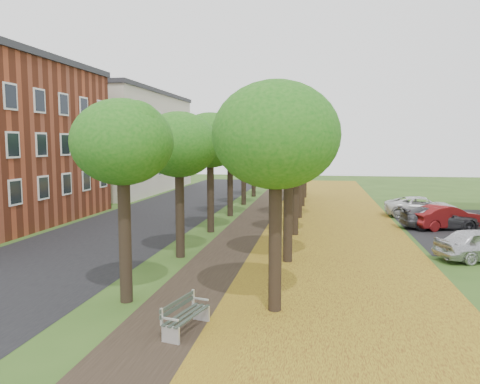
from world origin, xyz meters
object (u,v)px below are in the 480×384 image
at_px(car_red, 446,217).
at_px(bench, 185,315).
at_px(car_white, 422,207).
at_px(car_grey, 439,218).

bearing_deg(car_red, bench, 122.72).
relative_size(bench, car_white, 0.38).
xyz_separation_m(car_grey, car_white, (0.00, 4.58, 0.04)).
bearing_deg(bench, car_grey, -18.09).
bearing_deg(bench, car_red, -18.95).
bearing_deg(car_grey, car_red, -89.23).
distance_m(car_red, car_grey, 0.40).
relative_size(car_grey, car_white, 0.90).
distance_m(bench, car_red, 20.51).
height_order(car_red, car_grey, car_red).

